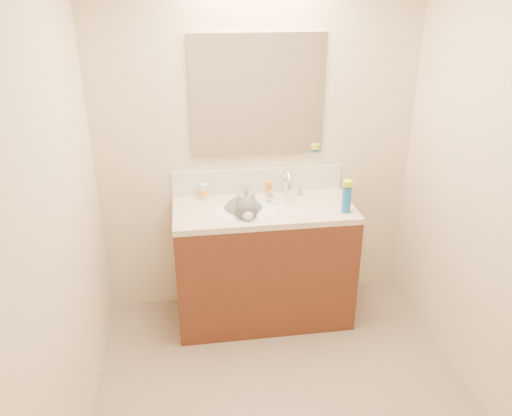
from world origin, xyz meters
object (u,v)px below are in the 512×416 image
object	(u,v)px
faucet	(286,186)
silver_jar	(247,192)
cat	(244,213)
amber_bottle	(269,189)
spray_can	(346,200)
pill_bottle	(204,192)
basin	(247,220)
vanity_cabinet	(263,266)

from	to	relation	value
faucet	silver_jar	size ratio (longest dim) A/B	4.38
cat	silver_jar	world-z (taller)	cat
faucet	amber_bottle	distance (m)	0.13
cat	amber_bottle	xyz separation A→B (m)	(0.20, 0.21, 0.08)
cat	spray_can	xyz separation A→B (m)	(0.65, -0.14, 0.11)
cat	silver_jar	bearing A→B (deg)	76.35
cat	silver_jar	distance (m)	0.22
pill_bottle	amber_bottle	size ratio (longest dim) A/B	1.10
faucet	pill_bottle	distance (m)	0.57
silver_jar	amber_bottle	bearing A→B (deg)	0.68
faucet	spray_can	xyz separation A→B (m)	(0.33, -0.29, -0.00)
pill_bottle	silver_jar	world-z (taller)	pill_bottle
silver_jar	basin	bearing A→B (deg)	-97.90
vanity_cabinet	basin	bearing A→B (deg)	-165.96
amber_bottle	vanity_cabinet	bearing A→B (deg)	-108.51
vanity_cabinet	basin	distance (m)	0.40
vanity_cabinet	cat	bearing A→B (deg)	-175.59
spray_can	cat	bearing A→B (deg)	167.78
silver_jar	amber_bottle	size ratio (longest dim) A/B	0.65
faucet	cat	size ratio (longest dim) A/B	0.69
vanity_cabinet	silver_jar	world-z (taller)	silver_jar
pill_bottle	spray_can	bearing A→B (deg)	-21.42
pill_bottle	amber_bottle	xyz separation A→B (m)	(0.45, -0.00, -0.01)
faucet	pill_bottle	xyz separation A→B (m)	(-0.56, 0.07, -0.03)
basin	silver_jar	size ratio (longest dim) A/B	7.04
silver_jar	spray_can	distance (m)	0.70
basin	faucet	distance (m)	0.38
cat	spray_can	size ratio (longest dim) A/B	2.45
basin	silver_jar	bearing A→B (deg)	82.10
cat	spray_can	world-z (taller)	same
basin	silver_jar	world-z (taller)	silver_jar
cat	pill_bottle	world-z (taller)	cat
amber_bottle	spray_can	size ratio (longest dim) A/B	0.59
amber_bottle	silver_jar	bearing A→B (deg)	-179.32
basin	amber_bottle	xyz separation A→B (m)	(0.19, 0.23, 0.12)
cat	pill_bottle	bearing A→B (deg)	138.27
faucet	spray_can	distance (m)	0.44
vanity_cabinet	basin	size ratio (longest dim) A/B	2.67
pill_bottle	amber_bottle	world-z (taller)	pill_bottle
basin	cat	distance (m)	0.05
cat	pill_bottle	distance (m)	0.34
basin	spray_can	bearing A→B (deg)	-10.75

